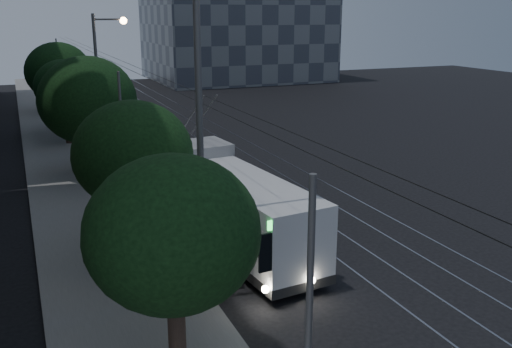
{
  "coord_description": "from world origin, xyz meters",
  "views": [
    {
      "loc": [
        -10.03,
        -18.6,
        8.77
      ],
      "look_at": [
        -0.89,
        3.07,
        2.09
      ],
      "focal_mm": 40.0,
      "sensor_mm": 36.0,
      "label": 1
    }
  ],
  "objects_px": {
    "car_white_c": "(108,124)",
    "car_white_b": "(124,136)",
    "car_white_a": "(140,155)",
    "trolleybus": "(225,202)",
    "streetlamp_far": "(103,69)",
    "car_white_d": "(105,105)",
    "pickup_silver": "(153,179)",
    "streetlamp_near": "(213,97)"
  },
  "relations": [
    {
      "from": "car_white_c",
      "to": "car_white_b",
      "type": "bearing_deg",
      "value": -72.55
    },
    {
      "from": "car_white_a",
      "to": "trolleybus",
      "type": "bearing_deg",
      "value": -107.43
    },
    {
      "from": "car_white_b",
      "to": "streetlamp_far",
      "type": "xyz_separation_m",
      "value": [
        -1.19,
        -0.97,
        4.56
      ]
    },
    {
      "from": "car_white_b",
      "to": "trolleybus",
      "type": "bearing_deg",
      "value": -75.58
    },
    {
      "from": "car_white_b",
      "to": "car_white_d",
      "type": "xyz_separation_m",
      "value": [
        0.91,
        14.25,
        0.02
      ]
    },
    {
      "from": "pickup_silver",
      "to": "car_white_c",
      "type": "distance_m",
      "value": 16.75
    },
    {
      "from": "car_white_b",
      "to": "streetlamp_near",
      "type": "distance_m",
      "value": 23.15
    },
    {
      "from": "streetlamp_near",
      "to": "pickup_silver",
      "type": "bearing_deg",
      "value": 87.5
    },
    {
      "from": "trolleybus",
      "to": "pickup_silver",
      "type": "xyz_separation_m",
      "value": [
        -1.4,
        6.54,
        -0.66
      ]
    },
    {
      "from": "car_white_b",
      "to": "car_white_a",
      "type": "bearing_deg",
      "value": -78.48
    },
    {
      "from": "car_white_c",
      "to": "streetlamp_far",
      "type": "xyz_separation_m",
      "value": [
        -0.96,
        -6.21,
        4.62
      ]
    },
    {
      "from": "car_white_b",
      "to": "streetlamp_far",
      "type": "bearing_deg",
      "value": -128.57
    },
    {
      "from": "car_white_a",
      "to": "car_white_b",
      "type": "height_order",
      "value": "car_white_b"
    },
    {
      "from": "pickup_silver",
      "to": "car_white_c",
      "type": "bearing_deg",
      "value": 79.66
    },
    {
      "from": "car_white_d",
      "to": "car_white_b",
      "type": "bearing_deg",
      "value": -73.79
    },
    {
      "from": "pickup_silver",
      "to": "streetlamp_far",
      "type": "relative_size",
      "value": 0.76
    },
    {
      "from": "trolleybus",
      "to": "car_white_b",
      "type": "relative_size",
      "value": 2.19
    },
    {
      "from": "car_white_d",
      "to": "streetlamp_far",
      "type": "bearing_deg",
      "value": -78.0
    },
    {
      "from": "trolleybus",
      "to": "car_white_b",
      "type": "bearing_deg",
      "value": 86.31
    },
    {
      "from": "car_white_b",
      "to": "car_white_d",
      "type": "distance_m",
      "value": 14.28
    },
    {
      "from": "car_white_a",
      "to": "streetlamp_far",
      "type": "xyz_separation_m",
      "value": [
        -1.13,
        4.53,
        4.62
      ]
    },
    {
      "from": "pickup_silver",
      "to": "car_white_d",
      "type": "bearing_deg",
      "value": 77.65
    },
    {
      "from": "car_white_c",
      "to": "streetlamp_far",
      "type": "height_order",
      "value": "streetlamp_far"
    },
    {
      "from": "pickup_silver",
      "to": "car_white_a",
      "type": "bearing_deg",
      "value": 75.26
    },
    {
      "from": "pickup_silver",
      "to": "car_white_c",
      "type": "xyz_separation_m",
      "value": [
        0.45,
        16.74,
        -0.22
      ]
    },
    {
      "from": "pickup_silver",
      "to": "car_white_c",
      "type": "relative_size",
      "value": 1.55
    },
    {
      "from": "car_white_a",
      "to": "streetlamp_far",
      "type": "bearing_deg",
      "value": 83.05
    },
    {
      "from": "pickup_silver",
      "to": "streetlamp_near",
      "type": "distance_m",
      "value": 12.23
    },
    {
      "from": "car_white_b",
      "to": "pickup_silver",
      "type": "bearing_deg",
      "value": -81.26
    },
    {
      "from": "car_white_d",
      "to": "streetlamp_near",
      "type": "distance_m",
      "value": 37.16
    },
    {
      "from": "streetlamp_near",
      "to": "car_white_a",
      "type": "bearing_deg",
      "value": 86.27
    },
    {
      "from": "pickup_silver",
      "to": "streetlamp_near",
      "type": "xyz_separation_m",
      "value": [
        -0.48,
        -10.92,
        5.49
      ]
    },
    {
      "from": "car_white_a",
      "to": "car_white_c",
      "type": "bearing_deg",
      "value": 69.96
    },
    {
      "from": "pickup_silver",
      "to": "car_white_d",
      "type": "distance_m",
      "value": 25.8
    },
    {
      "from": "trolleybus",
      "to": "car_white_c",
      "type": "xyz_separation_m",
      "value": [
        -0.95,
        23.28,
        -0.88
      ]
    },
    {
      "from": "trolleybus",
      "to": "streetlamp_far",
      "type": "relative_size",
      "value": 1.33
    },
    {
      "from": "car_white_d",
      "to": "trolleybus",
      "type": "bearing_deg",
      "value": -70.48
    },
    {
      "from": "trolleybus",
      "to": "car_white_a",
      "type": "xyz_separation_m",
      "value": [
        -0.77,
        12.54,
        -0.89
      ]
    },
    {
      "from": "trolleybus",
      "to": "car_white_d",
      "type": "height_order",
      "value": "trolleybus"
    },
    {
      "from": "trolleybus",
      "to": "car_white_b",
      "type": "height_order",
      "value": "trolleybus"
    },
    {
      "from": "pickup_silver",
      "to": "car_white_a",
      "type": "height_order",
      "value": "pickup_silver"
    },
    {
      "from": "car_white_d",
      "to": "streetlamp_near",
      "type": "xyz_separation_m",
      "value": [
        -2.08,
        -36.67,
        5.63
      ]
    }
  ]
}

